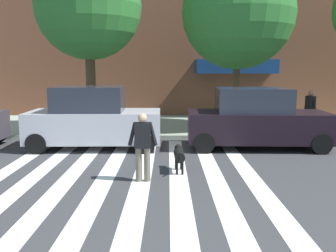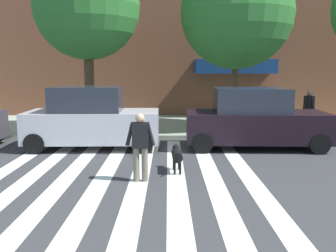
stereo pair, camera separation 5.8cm
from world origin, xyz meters
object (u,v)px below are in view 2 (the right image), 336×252
at_px(parked_car_behind_first, 94,119).
at_px(pedestrian_dog_walker, 142,143).
at_px(street_tree_nearest, 89,7).
at_px(street_tree_middle, 239,13).
at_px(dog_on_leash, 179,155).
at_px(pedestrian_bystander, 311,108).
at_px(parked_car_third_in_line, 256,120).

xyz_separation_m(parked_car_behind_first, pedestrian_dog_walker, (1.90, -3.74, -0.05)).
xyz_separation_m(street_tree_nearest, street_tree_middle, (5.88, 0.71, -0.12)).
height_order(dog_on_leash, pedestrian_bystander, pedestrian_bystander).
height_order(street_tree_nearest, pedestrian_bystander, street_tree_nearest).
bearing_deg(pedestrian_dog_walker, street_tree_nearest, 111.69).
height_order(parked_car_behind_first, parked_car_third_in_line, parked_car_behind_first).
bearing_deg(pedestrian_bystander, parked_car_behind_first, -163.04).
xyz_separation_m(parked_car_third_in_line, street_tree_nearest, (-6.01, 2.43, 4.04)).
height_order(street_tree_middle, pedestrian_bystander, street_tree_middle).
distance_m(pedestrian_dog_walker, dog_on_leash, 1.31).
bearing_deg(pedestrian_bystander, dog_on_leash, -135.13).
height_order(parked_car_behind_first, pedestrian_dog_walker, parked_car_behind_first).
bearing_deg(street_tree_nearest, street_tree_middle, 6.91).
relative_size(parked_car_third_in_line, pedestrian_bystander, 2.86).
xyz_separation_m(pedestrian_dog_walker, dog_on_leash, (0.88, 0.84, -0.48)).
bearing_deg(pedestrian_dog_walker, street_tree_middle, 63.57).
distance_m(parked_car_behind_first, pedestrian_dog_walker, 4.20).
height_order(parked_car_behind_first, street_tree_nearest, street_tree_nearest).
xyz_separation_m(parked_car_behind_first, parked_car_third_in_line, (5.45, 0.00, -0.02)).
xyz_separation_m(parked_car_third_in_line, pedestrian_dog_walker, (-3.55, -3.74, -0.03)).
xyz_separation_m(street_tree_nearest, dog_on_leash, (3.34, -5.33, -4.55)).
xyz_separation_m(parked_car_third_in_line, street_tree_middle, (-0.13, 3.15, 3.92)).
bearing_deg(street_tree_nearest, dog_on_leash, -57.93).
xyz_separation_m(dog_on_leash, pedestrian_bystander, (5.42, 5.40, 0.63)).
xyz_separation_m(parked_car_third_in_line, dog_on_leash, (-2.67, -2.90, -0.51)).
relative_size(parked_car_third_in_line, pedestrian_dog_walker, 2.86).
distance_m(street_tree_nearest, pedestrian_dog_walker, 7.79).
bearing_deg(street_tree_middle, pedestrian_bystander, -12.62).
distance_m(street_tree_middle, pedestrian_bystander, 4.81).
bearing_deg(street_tree_nearest, pedestrian_dog_walker, -68.31).
bearing_deg(street_tree_middle, street_tree_nearest, -173.09).
bearing_deg(pedestrian_bystander, parked_car_third_in_line, -137.75).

